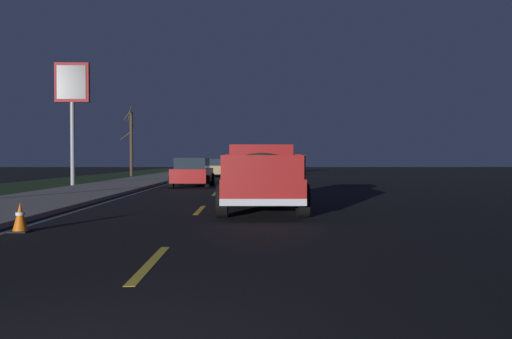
# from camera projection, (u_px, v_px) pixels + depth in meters

# --- Properties ---
(ground) EXTENTS (144.00, 144.00, 0.00)m
(ground) POSITION_uv_depth(u_px,v_px,m) (225.00, 183.00, 29.52)
(ground) COLOR black
(sidewalk_shoulder) EXTENTS (108.00, 4.00, 0.12)m
(sidewalk_shoulder) POSITION_uv_depth(u_px,v_px,m) (133.00, 182.00, 29.39)
(sidewalk_shoulder) COLOR gray
(sidewalk_shoulder) RESTS_ON ground
(grass_verge) EXTENTS (108.00, 6.00, 0.01)m
(grass_verge) POSITION_uv_depth(u_px,v_px,m) (53.00, 183.00, 29.28)
(grass_verge) COLOR #1E3819
(grass_verge) RESTS_ON ground
(lane_markings) EXTENTS (108.00, 3.54, 0.01)m
(lane_markings) POSITION_uv_depth(u_px,v_px,m) (188.00, 182.00, 31.43)
(lane_markings) COLOR yellow
(lane_markings) RESTS_ON ground
(pickup_truck) EXTENTS (5.45, 2.34, 1.87)m
(pickup_truck) POSITION_uv_depth(u_px,v_px,m) (261.00, 175.00, 13.53)
(pickup_truck) COLOR maroon
(pickup_truck) RESTS_ON ground
(sedan_red) EXTENTS (4.42, 2.06, 1.54)m
(sedan_red) POSITION_uv_depth(u_px,v_px,m) (193.00, 172.00, 25.13)
(sedan_red) COLOR maroon
(sedan_red) RESTS_ON ground
(sedan_tan) EXTENTS (4.42, 2.05, 1.54)m
(sedan_tan) POSITION_uv_depth(u_px,v_px,m) (212.00, 168.00, 40.29)
(sedan_tan) COLOR #9E845B
(sedan_tan) RESTS_ON ground
(sedan_white) EXTENTS (4.45, 2.10, 1.54)m
(sedan_white) POSITION_uv_depth(u_px,v_px,m) (251.00, 168.00, 37.54)
(sedan_white) COLOR silver
(sedan_white) RESTS_ON ground
(gas_price_sign) EXTENTS (0.27, 1.90, 6.87)m
(gas_price_sign) POSITION_uv_depth(u_px,v_px,m) (72.00, 93.00, 26.38)
(gas_price_sign) COLOR #99999E
(gas_price_sign) RESTS_ON ground
(bare_tree_far) EXTENTS (2.07, 1.19, 6.21)m
(bare_tree_far) POSITION_uv_depth(u_px,v_px,m) (131.00, 142.00, 41.83)
(bare_tree_far) COLOR #423323
(bare_tree_far) RESTS_ON ground
(traffic_cone_near) EXTENTS (0.36, 0.36, 0.58)m
(traffic_cone_near) POSITION_uv_depth(u_px,v_px,m) (20.00, 218.00, 9.29)
(traffic_cone_near) COLOR black
(traffic_cone_near) RESTS_ON ground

